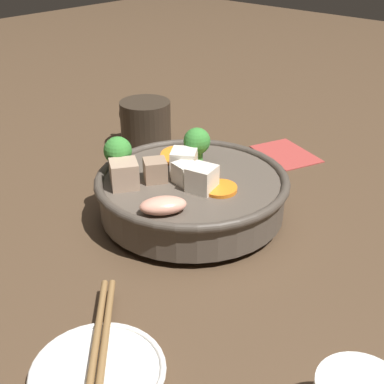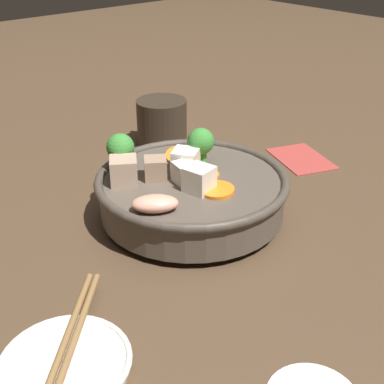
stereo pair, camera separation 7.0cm
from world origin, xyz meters
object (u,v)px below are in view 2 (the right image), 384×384
side_saucer (65,364)px  chopsticks_pair (64,356)px  dark_mug (161,123)px  stirfry_bowl (191,190)px

side_saucer → chopsticks_pair: 0.01m
dark_mug → stirfry_bowl: bearing=150.4°
side_saucer → dark_mug: bearing=-48.1°
stirfry_bowl → dark_mug: size_ratio=2.34×
side_saucer → stirfry_bowl: bearing=-63.9°
dark_mug → chopsticks_pair: 0.52m
stirfry_bowl → chopsticks_pair: (-0.13, 0.26, -0.02)m
stirfry_bowl → side_saucer: size_ratio=2.09×
chopsticks_pair → stirfry_bowl: bearing=-63.9°
side_saucer → chopsticks_pair: (0.00, 0.00, 0.01)m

